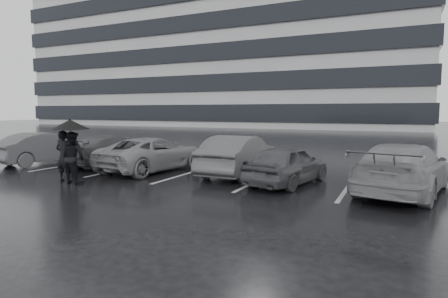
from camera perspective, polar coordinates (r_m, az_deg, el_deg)
name	(u,v)px	position (r m, az deg, el deg)	size (l,w,h in m)	color
ground	(214,191)	(10.75, -1.55, -6.37)	(160.00, 160.00, 0.00)	black
office_building	(226,37)	(64.44, 0.33, 16.65)	(61.00, 26.00, 29.00)	#97989A
car_main	(287,164)	(11.77, 9.63, -2.33)	(1.46, 3.62, 1.23)	black
car_west_a	(239,155)	(13.29, 2.31, -0.95)	(1.49, 4.27, 1.41)	#2B2B2D
car_west_b	(153,154)	(14.52, -10.77, -0.74)	(2.10, 4.56, 1.27)	#555558
car_west_c	(113,150)	(16.38, -16.53, -0.18)	(1.75, 4.30, 1.25)	black
car_west_d	(46,148)	(17.92, -25.55, 0.15)	(1.43, 4.09, 1.35)	#2B2B2D
car_east	(403,168)	(11.43, 25.63, -2.67)	(1.95, 4.80, 1.39)	#555558
pedestrian_left	(64,156)	(13.07, -23.16, -0.99)	(0.60, 0.39, 1.65)	black
pedestrian_right	(73,157)	(12.66, -22.05, -1.20)	(0.79, 0.62, 1.63)	black
umbrella	(70,125)	(12.68, -22.41, 3.47)	(1.20, 1.20, 2.03)	black
stall_stripes	(226,175)	(13.30, 0.24, -3.99)	(19.72, 5.00, 0.00)	#ACABAE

